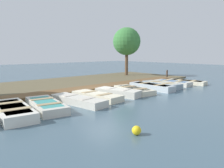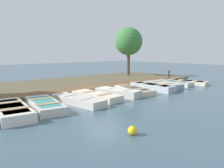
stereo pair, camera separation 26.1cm
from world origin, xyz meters
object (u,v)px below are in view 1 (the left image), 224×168
(rowboat_1, at_px, (13,111))
(rowboat_10, at_px, (186,82))
(rowboat_9, at_px, (173,83))
(park_tree_left, at_px, (127,42))
(rowboat_3, at_px, (78,100))
(buoy, at_px, (136,130))
(rowboat_6, at_px, (134,90))
(mooring_post_far, at_px, (167,75))
(rowboat_5, at_px, (118,92))
(rowboat_8, at_px, (162,85))
(rowboat_2, at_px, (46,105))
(rowboat_7, at_px, (152,87))
(rowboat_4, at_px, (97,96))

(rowboat_1, height_order, rowboat_10, rowboat_1)
(rowboat_9, bearing_deg, park_tree_left, 161.59)
(rowboat_3, xyz_separation_m, rowboat_10, (-0.01, 10.85, -0.03))
(buoy, bearing_deg, rowboat_9, 116.95)
(rowboat_6, distance_m, mooring_post_far, 8.11)
(rowboat_3, relative_size, mooring_post_far, 3.66)
(rowboat_5, relative_size, rowboat_8, 0.94)
(rowboat_1, height_order, rowboat_2, rowboat_1)
(rowboat_9, bearing_deg, rowboat_10, 70.92)
(rowboat_7, bearing_deg, rowboat_4, -91.98)
(rowboat_9, bearing_deg, rowboat_3, -91.27)
(rowboat_5, relative_size, mooring_post_far, 3.12)
(rowboat_10, bearing_deg, rowboat_6, -99.56)
(mooring_post_far, xyz_separation_m, park_tree_left, (-4.58, -0.99, 3.31))
(rowboat_4, bearing_deg, rowboat_9, 85.39)
(rowboat_2, height_order, buoy, rowboat_2)
(rowboat_8, relative_size, buoy, 10.35)
(rowboat_10, distance_m, park_tree_left, 8.30)
(rowboat_6, bearing_deg, rowboat_1, -77.88)
(rowboat_2, distance_m, rowboat_6, 6.28)
(rowboat_6, height_order, mooring_post_far, mooring_post_far)
(rowboat_4, xyz_separation_m, rowboat_9, (-0.13, 7.97, -0.00))
(rowboat_6, bearing_deg, rowboat_9, 101.89)
(rowboat_2, xyz_separation_m, rowboat_6, (-0.17, 6.27, -0.03))
(rowboat_2, distance_m, buoy, 5.04)
(rowboat_7, bearing_deg, rowboat_9, 93.99)
(rowboat_2, xyz_separation_m, rowboat_10, (0.10, 12.56, -0.03))
(rowboat_3, bearing_deg, buoy, -19.57)
(rowboat_8, height_order, mooring_post_far, mooring_post_far)
(rowboat_7, relative_size, rowboat_8, 1.07)
(rowboat_4, relative_size, rowboat_9, 1.11)
(buoy, bearing_deg, rowboat_10, 112.44)
(rowboat_2, xyz_separation_m, rowboat_9, (-0.30, 11.11, -0.02))
(rowboat_7, xyz_separation_m, park_tree_left, (-7.31, 4.96, 3.58))
(rowboat_3, height_order, mooring_post_far, mooring_post_far)
(rowboat_1, distance_m, buoy, 5.41)
(rowboat_8, bearing_deg, mooring_post_far, 125.05)
(rowboat_2, relative_size, rowboat_6, 1.04)
(rowboat_9, distance_m, park_tree_left, 8.14)
(rowboat_6, relative_size, rowboat_7, 0.98)
(rowboat_4, bearing_deg, park_tree_left, 120.69)
(rowboat_7, bearing_deg, rowboat_3, -89.10)
(rowboat_3, xyz_separation_m, rowboat_6, (-0.29, 4.56, -0.02))
(rowboat_4, height_order, rowboat_7, rowboat_7)
(mooring_post_far, distance_m, park_tree_left, 5.74)
(rowboat_4, height_order, rowboat_10, rowboat_4)
(rowboat_7, xyz_separation_m, rowboat_8, (-0.11, 1.38, -0.01))
(rowboat_4, relative_size, rowboat_5, 1.11)
(rowboat_9, xyz_separation_m, rowboat_10, (0.40, 1.44, -0.02))
(rowboat_6, distance_m, rowboat_9, 4.84)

